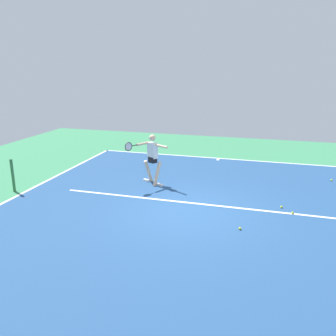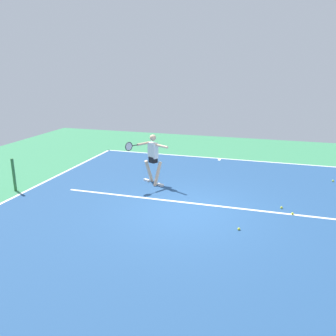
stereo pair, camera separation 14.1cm
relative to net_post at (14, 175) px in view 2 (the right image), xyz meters
name	(u,v)px [view 2 (the right image)]	position (x,y,z in m)	size (l,w,h in m)	color
ground_plane	(186,211)	(-5.68, 0.00, -0.54)	(21.82, 21.82, 0.00)	#388456
court_surface	(186,211)	(-5.68, 0.00, -0.53)	(10.76, 12.18, 0.00)	navy
court_line_baseline_near	(220,158)	(-5.68, -6.04, -0.53)	(10.76, 0.10, 0.01)	white
court_line_sideline_right	(25,192)	(-0.35, 0.00, -0.53)	(0.10, 12.18, 0.01)	white
court_line_service	(191,203)	(-5.68, -0.61, -0.53)	(8.07, 0.10, 0.01)	white
court_line_centre_mark	(219,160)	(-5.68, -5.84, -0.53)	(0.10, 0.30, 0.01)	white
net_post	(14,175)	(0.00, 0.00, 0.00)	(0.09, 0.09, 1.07)	#38753D
tennis_player	(152,156)	(-4.01, -1.96, 0.44)	(1.28, 1.12, 1.72)	beige
tennis_ball_centre_court	(281,208)	(-8.23, -0.95, -0.50)	(0.07, 0.07, 0.07)	yellow
tennis_ball_near_service_line	(239,229)	(-7.22, 0.78, -0.50)	(0.07, 0.07, 0.07)	yellow
tennis_ball_by_sideline	(333,181)	(-9.94, -4.00, -0.50)	(0.07, 0.07, 0.07)	#C6E53D
tennis_ball_far_corner	(292,214)	(-8.51, -0.60, -0.50)	(0.07, 0.07, 0.07)	yellow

